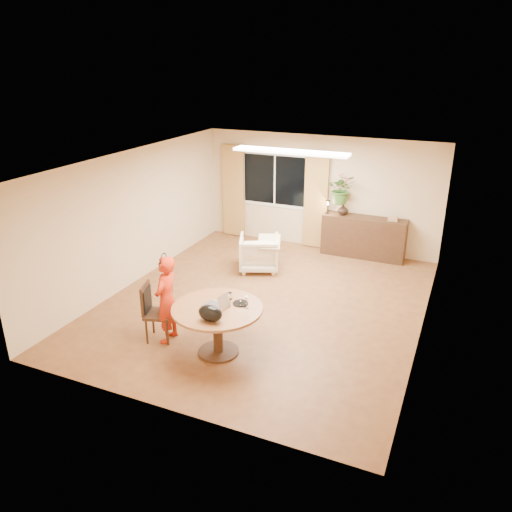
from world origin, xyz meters
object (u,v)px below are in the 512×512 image
(armchair, at_px, (259,253))
(sideboard, at_px, (363,237))
(dining_table, at_px, (217,317))
(dining_chair, at_px, (159,312))
(child, at_px, (167,300))

(armchair, height_order, sideboard, sideboard)
(dining_table, distance_m, dining_chair, 1.04)
(dining_table, relative_size, dining_chair, 1.43)
(dining_chair, distance_m, sideboard, 5.30)
(dining_table, bearing_deg, sideboard, 76.72)
(dining_table, distance_m, armchair, 3.29)
(child, bearing_deg, armchair, 171.35)
(dining_chair, bearing_deg, child, -3.95)
(dining_table, xyz_separation_m, sideboard, (1.14, 4.82, -0.15))
(dining_table, xyz_separation_m, dining_chair, (-1.03, -0.01, -0.13))
(dining_chair, height_order, child, child)
(dining_table, bearing_deg, dining_chair, -179.27)
(dining_chair, bearing_deg, armchair, 67.14)
(child, distance_m, sideboard, 5.22)
(child, bearing_deg, dining_chair, -82.14)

